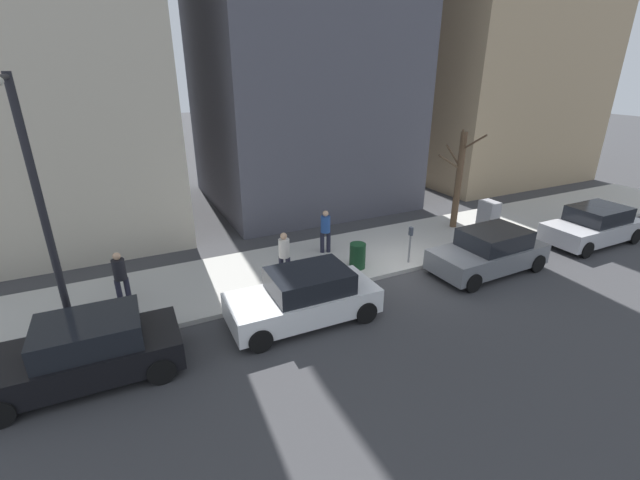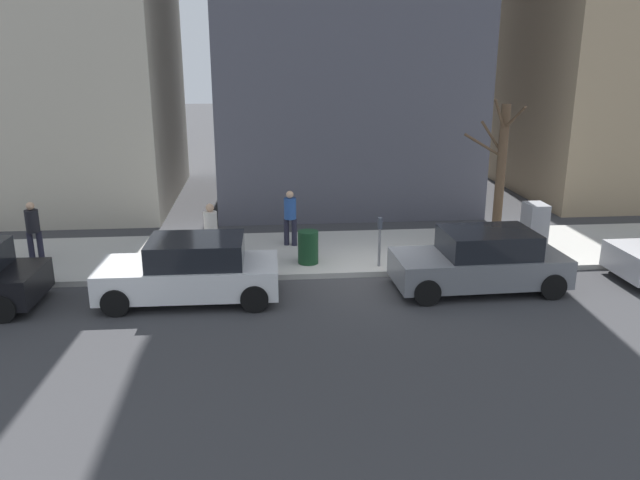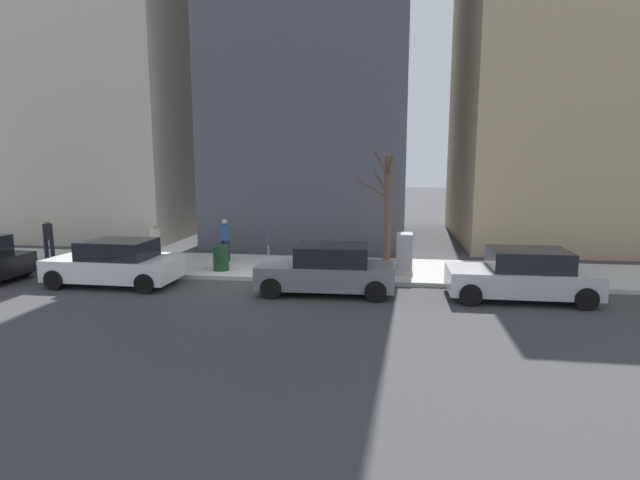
% 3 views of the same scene
% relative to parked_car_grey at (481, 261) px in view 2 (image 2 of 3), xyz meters
% --- Properties ---
extents(ground_plane, '(120.00, 120.00, 0.00)m').
position_rel_parked_car_grey_xyz_m(ground_plane, '(1.09, 2.28, -0.74)').
color(ground_plane, '#38383A').
extents(sidewalk, '(4.00, 36.00, 0.15)m').
position_rel_parked_car_grey_xyz_m(sidewalk, '(3.09, 2.28, -0.66)').
color(sidewalk, '#B2AFA8').
rests_on(sidewalk, ground).
extents(parked_car_grey, '(2.03, 4.25, 1.52)m').
position_rel_parked_car_grey_xyz_m(parked_car_grey, '(0.00, 0.00, 0.00)').
color(parked_car_grey, slate).
rests_on(parked_car_grey, ground).
extents(parked_car_white, '(1.97, 4.22, 1.52)m').
position_rel_parked_car_grey_xyz_m(parked_car_white, '(-0.03, 7.08, 0.00)').
color(parked_car_white, white).
rests_on(parked_car_white, ground).
extents(parking_meter, '(0.14, 0.10, 1.35)m').
position_rel_parked_car_grey_xyz_m(parking_meter, '(1.54, 2.26, 0.24)').
color(parking_meter, slate).
rests_on(parking_meter, sidewalk).
extents(utility_box, '(0.83, 0.61, 1.43)m').
position_rel_parked_car_grey_xyz_m(utility_box, '(2.39, -2.41, 0.11)').
color(utility_box, '#A8A399').
rests_on(utility_box, sidewalk).
extents(bare_tree, '(1.51, 1.35, 4.30)m').
position_rel_parked_car_grey_xyz_m(bare_tree, '(3.68, -1.77, 1.59)').
color(bare_tree, brown).
rests_on(bare_tree, sidewalk).
extents(trash_bin, '(0.56, 0.56, 0.90)m').
position_rel_parked_car_grey_xyz_m(trash_bin, '(1.99, 4.14, -0.14)').
color(trash_bin, '#14381E').
rests_on(trash_bin, sidewalk).
extents(pedestrian_near_meter, '(0.36, 0.39, 1.66)m').
position_rel_parked_car_grey_xyz_m(pedestrian_near_meter, '(3.68, 4.54, 0.35)').
color(pedestrian_near_meter, '#1E1E2D').
rests_on(pedestrian_near_meter, sidewalk).
extents(pedestrian_midblock, '(0.36, 0.36, 1.66)m').
position_rel_parked_car_grey_xyz_m(pedestrian_midblock, '(2.27, 6.76, 0.35)').
color(pedestrian_midblock, '#1E1E2D').
rests_on(pedestrian_midblock, sidewalk).
extents(pedestrian_far_corner, '(0.36, 0.40, 1.66)m').
position_rel_parked_car_grey_xyz_m(pedestrian_far_corner, '(2.93, 11.63, 0.35)').
color(pedestrian_far_corner, '#1E1E2D').
rests_on(pedestrian_far_corner, sidewalk).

